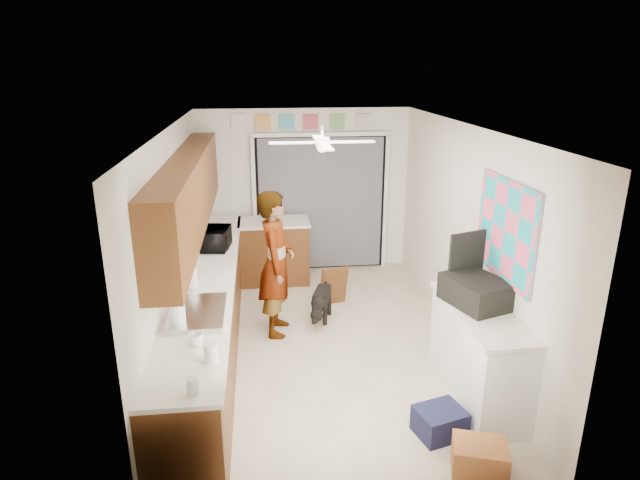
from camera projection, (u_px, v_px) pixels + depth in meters
name	position (u px, v px, depth m)	size (l,w,h in m)	color
floor	(324.00, 344.00, 6.26)	(5.00, 5.00, 0.00)	#BDB098
ceiling	(324.00, 127.00, 5.48)	(5.00, 5.00, 0.00)	white
wall_back	(304.00, 191.00, 8.23)	(3.20, 3.20, 0.00)	white
wall_front	(370.00, 363.00, 3.51)	(3.20, 3.20, 0.00)	white
wall_left	(175.00, 248.00, 5.70)	(5.00, 5.00, 0.00)	white
wall_right	(464.00, 238.00, 6.04)	(5.00, 5.00, 0.00)	white
left_base_cabinets	(209.00, 315.00, 5.98)	(0.60, 4.80, 0.90)	#5D3416
left_countertop	(207.00, 276.00, 5.83)	(0.62, 4.80, 0.04)	white
upper_cabinets	(189.00, 193.00, 5.73)	(0.32, 4.00, 0.80)	#5D3416
sink_basin	(197.00, 313.00, 4.88)	(0.50, 0.76, 0.06)	silver
faucet	(175.00, 305.00, 4.83)	(0.03, 0.03, 0.22)	silver
peninsula_base	(274.00, 252.00, 7.95)	(1.00, 0.60, 0.90)	#5D3416
peninsula_top	(274.00, 222.00, 7.81)	(1.04, 0.64, 0.04)	white
back_opening_recess	(321.00, 204.00, 8.29)	(2.00, 0.06, 2.10)	black
curtain_panel	(321.00, 205.00, 8.25)	(1.90, 0.03, 2.05)	slate
door_trim_left	(255.00, 206.00, 8.15)	(0.06, 0.04, 2.10)	white
door_trim_right	(385.00, 202.00, 8.37)	(0.06, 0.04, 2.10)	white
door_trim_head	(321.00, 134.00, 7.92)	(2.10, 0.04, 0.06)	white
header_frame_0	(263.00, 123.00, 7.80)	(0.22, 0.02, 0.22)	#E49D4C
header_frame_1	(287.00, 122.00, 7.84)	(0.22, 0.02, 0.22)	#49B0C2
header_frame_2	(311.00, 122.00, 7.88)	(0.22, 0.02, 0.22)	#C04865
header_frame_3	(337.00, 122.00, 7.92)	(0.22, 0.02, 0.22)	#6BA65F
header_frame_4	(364.00, 121.00, 7.97)	(0.22, 0.02, 0.22)	beige
route66_sign	(239.00, 123.00, 7.76)	(0.22, 0.02, 0.26)	silver
right_counter_base	(478.00, 356.00, 5.14)	(0.50, 1.40, 0.90)	white
right_counter_top	(482.00, 312.00, 4.99)	(0.54, 1.44, 0.04)	white
abstract_painting	(506.00, 230.00, 4.97)	(0.03, 1.15, 0.95)	#F65A83
ceiling_fan	(322.00, 142.00, 5.72)	(1.14, 1.14, 0.24)	white
microwave	(216.00, 239.00, 6.59)	(0.47, 0.32, 0.26)	black
soap_bottle	(192.00, 275.00, 5.39)	(0.12, 0.12, 0.32)	silver
cup	(196.00, 339.00, 4.35)	(0.13, 0.13, 0.10)	white
jar_a	(211.00, 353.00, 4.09)	(0.11, 0.11, 0.15)	silver
jar_b	(193.00, 386.00, 3.70)	(0.08, 0.08, 0.12)	silver
paper_towel_roll	(178.00, 312.00, 4.63)	(0.12, 0.12, 0.27)	white
suitcase	(476.00, 291.00, 5.06)	(0.45, 0.60, 0.26)	black
suitcase_rim	(475.00, 302.00, 5.10)	(0.44, 0.58, 0.02)	yellow
suitcase_lid	(467.00, 256.00, 5.26)	(0.42, 0.03, 0.50)	black
cardboard_box	(480.00, 458.00, 4.25)	(0.43, 0.32, 0.27)	#A35833
navy_crate	(440.00, 422.00, 4.70)	(0.41, 0.34, 0.25)	#141633
cabinet_door_panel	(334.00, 286.00, 7.18)	(0.37, 0.03, 0.56)	#5D3416
man	(276.00, 264.00, 6.29)	(0.64, 0.42, 1.76)	white
dog	(322.00, 303.00, 6.80)	(0.25, 0.58, 0.45)	black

